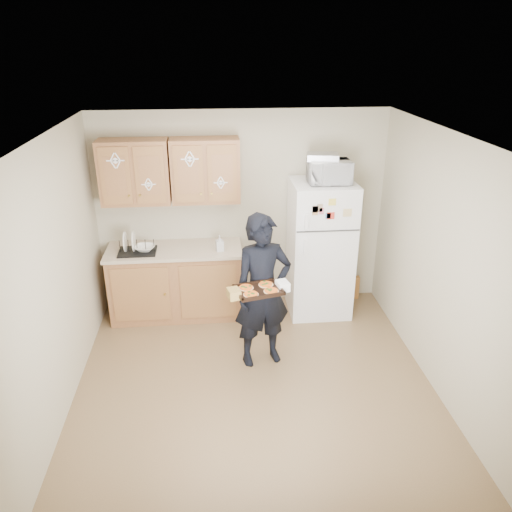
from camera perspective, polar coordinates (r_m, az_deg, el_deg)
The scene contains 23 objects.
floor at distance 5.31m, azimuth -0.19°, elevation -14.11°, with size 3.60×3.60×0.00m, color brown.
ceiling at distance 4.26m, azimuth -0.23°, elevation 13.47°, with size 3.60×3.60×0.00m, color silver.
wall_back at distance 6.32m, azimuth -1.66°, elevation 5.17°, with size 3.60×0.04×2.50m, color #B9B096.
wall_front at distance 3.14m, azimuth 2.82°, elevation -16.14°, with size 3.60×0.04×2.50m, color #B9B096.
wall_left at distance 4.85m, azimuth -21.91°, elevation -2.57°, with size 0.04×3.60×2.50m, color #B9B096.
wall_right at distance 5.12m, azimuth 20.29°, elevation -0.95°, with size 0.04×3.60×2.50m, color #B9B096.
refrigerator at distance 6.25m, azimuth 7.34°, elevation 0.83°, with size 0.75×0.70×1.70m, color white.
base_cabinet at distance 6.35m, azimuth -9.07°, elevation -3.08°, with size 1.60×0.60×0.86m, color brown.
countertop at distance 6.16m, azimuth -9.34°, elevation 0.66°, with size 1.64×0.64×0.04m, color #C3AD96.
upper_cab_left at distance 6.03m, azimuth -13.69°, elevation 9.31°, with size 0.80×0.33×0.75m, color brown.
upper_cab_right at distance 5.97m, azimuth -5.79°, elevation 9.70°, with size 0.80×0.33×0.75m, color brown.
cereal_box at distance 6.87m, azimuth 10.83°, elevation -3.56°, with size 0.20×0.07×0.32m, color gold.
person at distance 5.18m, azimuth 0.78°, elevation -4.09°, with size 0.61×0.40×1.68m, color black.
baking_tray at distance 4.84m, azimuth 0.29°, elevation -3.97°, with size 0.44×0.32×0.04m, color black.
pizza_front_left at distance 4.74m, azimuth -0.59°, elevation -4.37°, with size 0.15×0.15×0.02m, color orange.
pizza_front_right at distance 4.81m, azimuth 1.74°, elevation -3.99°, with size 0.15×0.15×0.02m, color orange.
pizza_back_left at distance 4.87m, azimuth -1.14°, elevation -3.60°, with size 0.15×0.15×0.02m, color orange.
pizza_back_right at distance 4.93m, azimuth 1.13°, elevation -3.24°, with size 0.15×0.15×0.02m, color orange.
microwave at distance 5.90m, azimuth 8.37°, elevation 9.49°, with size 0.48×0.33×0.27m, color white.
foil_pan at distance 5.87m, azimuth 7.64°, elevation 11.19°, with size 0.35×0.25×0.08m, color #ADADB4.
dish_rack at distance 6.10m, azimuth -13.46°, elevation 1.19°, with size 0.44×0.33×0.18m, color black.
bowl at distance 6.10m, azimuth -12.57°, elevation 0.89°, with size 0.24×0.24×0.06m, color white.
soap_bottle at distance 5.99m, azimuth -4.17°, elevation 1.48°, with size 0.09×0.09×0.19m, color white.
Camera 1 is at (-0.37, -4.18, 3.26)m, focal length 35.00 mm.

